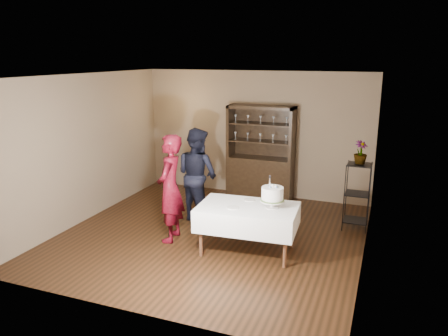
{
  "coord_description": "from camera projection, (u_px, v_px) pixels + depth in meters",
  "views": [
    {
      "loc": [
        2.7,
        -6.47,
        3.03
      ],
      "look_at": [
        0.19,
        0.1,
        1.19
      ],
      "focal_mm": 35.0,
      "sensor_mm": 36.0,
      "label": 1
    }
  ],
  "objects": [
    {
      "name": "china_hutch",
      "position": [
        260.0,
        168.0,
        9.34
      ],
      "size": [
        1.4,
        0.48,
        2.0
      ],
      "color": "black",
      "rests_on": "floor"
    },
    {
      "name": "cake",
      "position": [
        272.0,
        195.0,
        6.61
      ],
      "size": [
        0.37,
        0.37,
        0.51
      ],
      "rotation": [
        0.0,
        0.0,
        -0.06
      ],
      "color": "silver",
      "rests_on": "cake_table"
    },
    {
      "name": "wall_right",
      "position": [
        370.0,
        173.0,
        6.34
      ],
      "size": [
        0.02,
        5.0,
        2.7
      ],
      "primitive_type": "cube",
      "color": "brown",
      "rests_on": "floor"
    },
    {
      "name": "plate_far",
      "position": [
        250.0,
        200.0,
        7.0
      ],
      "size": [
        0.23,
        0.23,
        0.01
      ],
      "primitive_type": "cylinder",
      "rotation": [
        0.0,
        0.0,
        0.28
      ],
      "color": "silver",
      "rests_on": "cake_table"
    },
    {
      "name": "ceiling",
      "position": [
        211.0,
        76.0,
        6.86
      ],
      "size": [
        5.0,
        5.0,
        0.0
      ],
      "primitive_type": "plane",
      "rotation": [
        3.14,
        0.0,
        0.0
      ],
      "color": "silver",
      "rests_on": "back_wall"
    },
    {
      "name": "plant_etagere",
      "position": [
        357.0,
        194.0,
        7.68
      ],
      "size": [
        0.42,
        0.42,
        1.2
      ],
      "color": "black",
      "rests_on": "floor"
    },
    {
      "name": "woman",
      "position": [
        170.0,
        188.0,
        7.15
      ],
      "size": [
        0.54,
        0.72,
        1.79
      ],
      "primitive_type": "imported",
      "rotation": [
        0.0,
        0.0,
        -1.4
      ],
      "color": "#37050D",
      "rests_on": "floor"
    },
    {
      "name": "back_wall",
      "position": [
        255.0,
        134.0,
        9.46
      ],
      "size": [
        5.0,
        0.02,
        2.7
      ],
      "primitive_type": "cube",
      "color": "brown",
      "rests_on": "floor"
    },
    {
      "name": "plate_near",
      "position": [
        233.0,
        207.0,
        6.64
      ],
      "size": [
        0.25,
        0.25,
        0.01
      ],
      "primitive_type": "cylinder",
      "rotation": [
        0.0,
        0.0,
        0.41
      ],
      "color": "silver",
      "rests_on": "cake_table"
    },
    {
      "name": "cake_table",
      "position": [
        248.0,
        217.0,
        6.77
      ],
      "size": [
        1.58,
        1.04,
        0.76
      ],
      "rotation": [
        0.0,
        0.0,
        0.07
      ],
      "color": "silver",
      "rests_on": "floor"
    },
    {
      "name": "wall_left",
      "position": [
        87.0,
        148.0,
        8.07
      ],
      "size": [
        0.02,
        5.0,
        2.7
      ],
      "primitive_type": "cube",
      "color": "brown",
      "rests_on": "floor"
    },
    {
      "name": "man",
      "position": [
        197.0,
        175.0,
        8.07
      ],
      "size": [
        1.04,
        0.94,
        1.74
      ],
      "primitive_type": "imported",
      "rotation": [
        0.0,
        0.0,
        2.75
      ],
      "color": "black",
      "rests_on": "floor"
    },
    {
      "name": "floor",
      "position": [
        212.0,
        235.0,
        7.55
      ],
      "size": [
        5.0,
        5.0,
        0.0
      ],
      "primitive_type": "plane",
      "color": "black",
      "rests_on": "ground"
    },
    {
      "name": "potted_plant",
      "position": [
        361.0,
        152.0,
        7.52
      ],
      "size": [
        0.32,
        0.32,
        0.4
      ],
      "primitive_type": "imported",
      "rotation": [
        0.0,
        0.0,
        0.77
      ],
      "color": "#47632F",
      "rests_on": "plant_etagere"
    }
  ]
}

